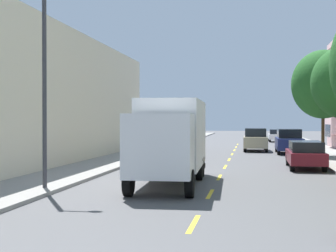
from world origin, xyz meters
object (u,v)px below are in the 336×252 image
street_lamp (48,72)px  parked_suv_navy (289,141)px  street_tree_farthest (323,84)px  moving_champagne_sedan (255,139)px  parked_wagon_black (180,142)px  parked_wagon_burgundy (305,154)px  parked_hatchback_white (276,136)px  delivery_box_truck (171,137)px

street_lamp → parked_suv_navy: size_ratio=1.54×
street_tree_farthest → moving_champagne_sedan: (-4.60, 6.36, -4.15)m
street_lamp → parked_wagon_black: size_ratio=1.58×
parked_suv_navy → parked_wagon_burgundy: size_ratio=1.02×
parked_wagon_black → parked_hatchback_white: size_ratio=1.18×
street_lamp → parked_hatchback_white: size_ratio=1.85×
parked_wagon_burgundy → moving_champagne_sedan: bearing=99.9°
street_tree_farthest → street_lamp: bearing=-124.0°
parked_hatchback_white → moving_champagne_sedan: bearing=-98.4°
delivery_box_truck → parked_wagon_black: 20.69m
delivery_box_truck → parked_hatchback_white: size_ratio=2.03×
parked_wagon_black → parked_wagon_burgundy: bearing=-56.3°
street_lamp → parked_wagon_burgundy: (10.29, 10.09, -3.60)m
delivery_box_truck → parked_wagon_black: (-2.66, 20.48, -1.15)m
delivery_box_truck → parked_wagon_burgundy: bearing=50.0°
street_lamp → moving_champagne_sedan: 26.07m
street_tree_farthest → street_lamp: street_lamp is taller
parked_hatchback_white → moving_champagne_sedan: moving_champagne_sedan is taller
delivery_box_truck → parked_wagon_black: bearing=97.4°
parked_hatchback_white → street_lamp: bearing=-103.8°
street_tree_farthest → parked_wagon_black: (-10.86, 4.97, -4.33)m
parked_suv_navy → street_tree_farthest: bearing=-60.6°
parked_suv_navy → parked_wagon_burgundy: (-0.02, -11.83, -0.18)m
delivery_box_truck → parked_suv_navy: 20.13m
parked_suv_navy → street_lamp: bearing=-115.2°
parked_wagon_black → moving_champagne_sedan: (6.26, 1.39, 0.18)m
street_tree_farthest → delivery_box_truck: bearing=-117.9°
parked_wagon_burgundy → moving_champagne_sedan: (-2.53, 14.56, 0.18)m
street_tree_farthest → street_lamp: 22.09m
moving_champagne_sedan → parked_suv_navy: bearing=-46.9°
street_tree_farthest → moving_champagne_sedan: street_tree_farthest is taller
street_tree_farthest → parked_hatchback_white: (-2.02, 23.79, -4.38)m
parked_hatchback_white → street_tree_farthest: bearing=-85.1°
street_lamp → parked_hatchback_white: 43.49m
parked_hatchback_white → parked_wagon_burgundy: same height
street_tree_farthest → street_lamp: (-12.36, -18.29, -0.73)m
parked_hatchback_white → delivery_box_truck: bearing=-98.9°
parked_wagon_burgundy → street_tree_farthest: bearing=75.8°
street_lamp → delivery_box_truck: (4.15, 2.78, -2.44)m
parked_wagon_black → moving_champagne_sedan: 6.42m
street_tree_farthest → street_lamp: size_ratio=1.00×
parked_hatchback_white → parked_suv_navy: size_ratio=0.83×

